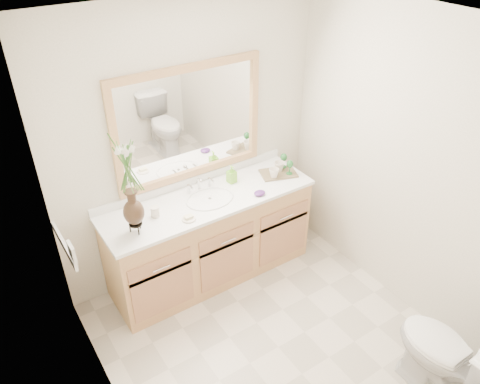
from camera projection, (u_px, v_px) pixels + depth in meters
floor at (278, 347)px, 3.64m from camera, size 2.60×2.60×0.00m
ceiling at (300, 31)px, 2.33m from camera, size 2.40×2.60×0.02m
wall_back at (190, 145)px, 3.89m from camera, size 2.40×0.02×2.40m
wall_front at (468, 371)px, 2.07m from camera, size 2.40×0.02×2.40m
wall_left at (105, 300)px, 2.43m from camera, size 0.02×2.60×2.40m
wall_right at (411, 171)px, 3.54m from camera, size 0.02×2.60×2.40m
vanity at (210, 238)px, 4.13m from camera, size 1.80×0.55×0.80m
counter at (209, 200)px, 3.90m from camera, size 1.84×0.57×0.03m
sink at (210, 204)px, 3.91m from camera, size 0.38×0.34×0.23m
mirror at (190, 124)px, 3.76m from camera, size 1.32×0.04×0.97m
switch_plate at (72, 252)px, 3.09m from camera, size 0.02×0.12×0.12m
toilet at (448, 358)px, 3.12m from camera, size 0.42×0.75×0.74m
flower_vase at (128, 173)px, 3.24m from camera, size 0.18×0.18×0.75m
tumbler at (155, 212)px, 3.65m from camera, size 0.07×0.07×0.09m
soap_dish at (189, 218)px, 3.63m from camera, size 0.11×0.11×0.04m
soap_bottle at (232, 175)px, 4.07m from camera, size 0.07×0.07×0.14m
purple_dish at (260, 193)px, 3.92m from camera, size 0.11×0.10×0.04m
tray at (278, 173)px, 4.22m from camera, size 0.37×0.30×0.02m
mug_left at (274, 173)px, 4.12m from camera, size 0.10×0.10×0.09m
mug_right at (279, 166)px, 4.21m from camera, size 0.12×0.12×0.09m
goblet_front at (290, 165)px, 4.15m from camera, size 0.06×0.06×0.13m
goblet_back at (284, 158)px, 4.24m from camera, size 0.06×0.06×0.14m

